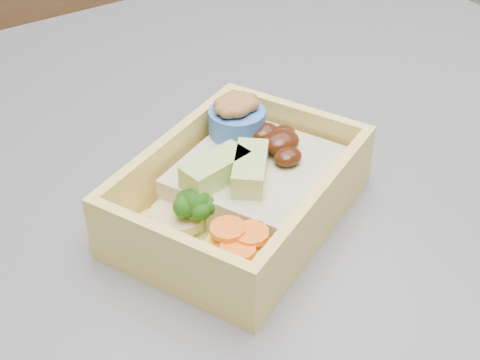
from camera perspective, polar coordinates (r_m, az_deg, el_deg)
bento_box at (r=0.49m, az=0.15°, el=-0.62°), size 0.22×0.20×0.07m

